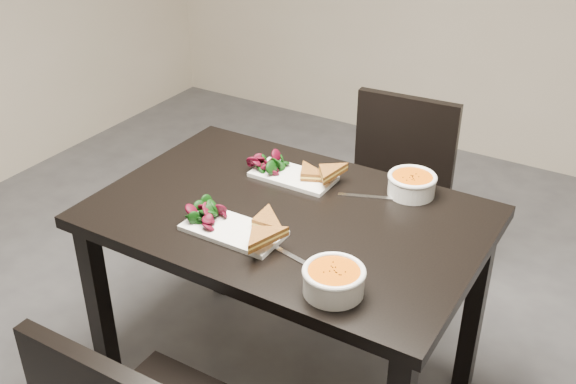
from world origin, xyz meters
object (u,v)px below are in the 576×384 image
object	(u,v)px
chair_far	(393,190)
plate_far	(293,176)
plate_near	(233,230)
soup_bowl_near	(334,279)
table	(288,238)
soup_bowl_far	(412,183)

from	to	relation	value
chair_far	plate_far	bearing A→B (deg)	-109.93
plate_near	soup_bowl_near	bearing A→B (deg)	-14.14
chair_far	soup_bowl_near	distance (m)	1.10
table	plate_near	distance (m)	0.23
table	soup_bowl_far	world-z (taller)	soup_bowl_far
soup_bowl_near	plate_far	xyz separation A→B (m)	(-0.41, 0.48, -0.03)
plate_near	soup_bowl_far	bearing A→B (deg)	53.38
chair_far	soup_bowl_far	xyz separation A→B (m)	(0.23, -0.44, 0.31)
chair_far	plate_far	distance (m)	0.63
table	chair_far	world-z (taller)	chair_far
plate_far	chair_far	bearing A→B (deg)	74.41
chair_far	soup_bowl_far	distance (m)	0.58
chair_far	soup_bowl_far	size ratio (longest dim) A/B	5.34
soup_bowl_near	soup_bowl_far	xyz separation A→B (m)	(-0.02, 0.58, -0.00)
soup_bowl_far	chair_far	bearing A→B (deg)	117.72
table	plate_far	distance (m)	0.24
table	plate_near	bearing A→B (deg)	-112.28
soup_bowl_near	plate_far	bearing A→B (deg)	130.35
plate_far	plate_near	bearing A→B (deg)	-86.84
table	soup_bowl_far	distance (m)	0.44
plate_far	soup_bowl_near	bearing A→B (deg)	-49.65
chair_far	plate_far	world-z (taller)	chair_far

